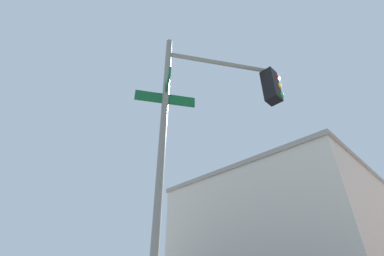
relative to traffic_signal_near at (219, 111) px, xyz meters
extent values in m
cylinder|color=slate|center=(-0.54, -0.87, -1.16)|extent=(0.12, 0.12, 5.74)
cylinder|color=slate|center=(0.05, 0.08, 1.31)|extent=(1.25, 1.95, 0.09)
cube|color=black|center=(0.64, 1.03, 0.86)|extent=(0.28, 0.28, 0.80)
sphere|color=red|center=(0.72, 1.16, 1.11)|extent=(0.18, 0.18, 0.18)
sphere|color=orange|center=(0.72, 1.16, 0.86)|extent=(0.18, 0.18, 0.18)
sphere|color=green|center=(0.72, 1.16, 0.61)|extent=(0.18, 0.18, 0.18)
cube|color=#0F5128|center=(-0.54, -0.87, 0.13)|extent=(0.61, 0.96, 0.20)
cube|color=#0F5128|center=(-0.54, -0.87, 0.35)|extent=(0.87, 0.56, 0.20)
cube|color=beige|center=(-10.29, 23.97, 1.02)|extent=(16.86, 20.14, 10.10)
cube|color=gray|center=(-10.29, 23.97, 6.27)|extent=(17.16, 20.44, 0.40)
camera|label=1|loc=(2.46, -3.10, -2.85)|focal=24.14mm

